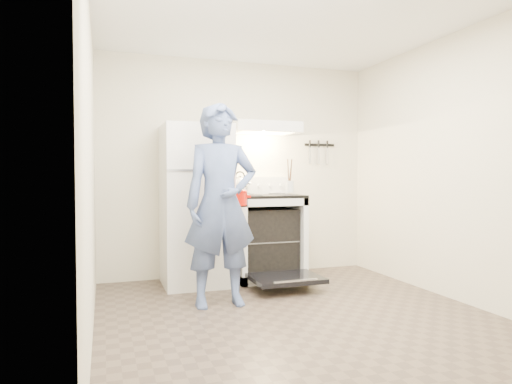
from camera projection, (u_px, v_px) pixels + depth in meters
floor at (301, 318)px, 3.71m from camera, size 3.60×3.60×0.00m
back_wall at (238, 169)px, 5.37m from camera, size 3.20×0.02×2.50m
refrigerator at (196, 205)px, 4.87m from camera, size 0.70×0.70×1.70m
stove_body at (266, 238)px, 5.17m from camera, size 0.76×0.65×0.92m
cooktop at (266, 196)px, 5.15m from camera, size 0.76×0.65×0.03m
backsplash at (258, 185)px, 5.42m from camera, size 0.76×0.07×0.20m
oven_door at (286, 278)px, 4.62m from camera, size 0.70×0.54×0.04m
oven_rack at (266, 240)px, 5.17m from camera, size 0.60×0.52×0.01m
range_hood at (264, 128)px, 5.19m from camera, size 0.76×0.50×0.12m
knife_strip at (320, 145)px, 5.68m from camera, size 0.40×0.02×0.03m
pizza_stone at (269, 238)px, 5.24m from camera, size 0.31×0.31×0.02m
tea_kettle at (240, 183)px, 5.23m from camera, size 0.22×0.18×0.27m
utensil_jar at (290, 187)px, 5.06m from camera, size 0.09×0.09×0.13m
person at (221, 205)px, 4.07m from camera, size 0.67×0.45×1.81m
dutch_oven at (233, 198)px, 4.47m from camera, size 0.35×0.28×0.23m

